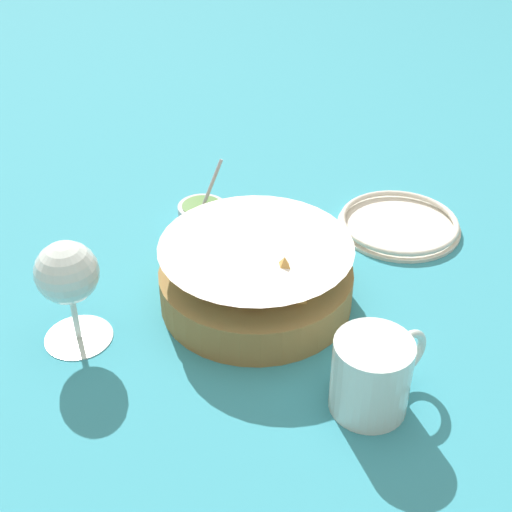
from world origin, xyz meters
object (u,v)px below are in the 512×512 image
sauce_cup (202,217)px  beer_mug (374,376)px  wine_glass (68,277)px  side_plate (399,224)px  food_basket (257,277)px

sauce_cup → beer_mug: size_ratio=0.89×
sauce_cup → wine_glass: wine_glass is taller
sauce_cup → side_plate: bearing=-35.2°
food_basket → wine_glass: size_ratio=1.80×
wine_glass → sauce_cup: bearing=23.7°
sauce_cup → side_plate: size_ratio=0.59×
wine_glass → side_plate: bearing=-6.7°
food_basket → side_plate: 0.27m
beer_mug → side_plate: bearing=39.5°
beer_mug → side_plate: beer_mug is taller
sauce_cup → side_plate: sauce_cup is taller
sauce_cup → wine_glass: size_ratio=0.80×
wine_glass → beer_mug: size_ratio=1.12×
sauce_cup → food_basket: bearing=-101.2°
food_basket → side_plate: food_basket is taller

